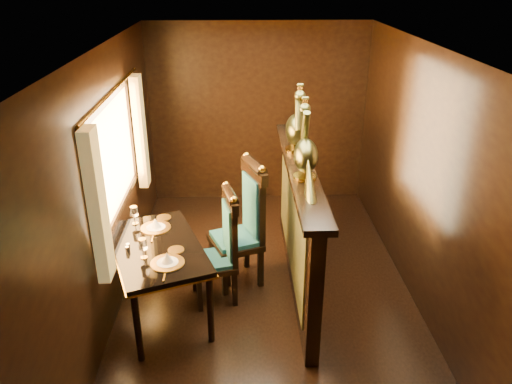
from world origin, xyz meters
TOP-DOWN VIEW (x-y plane):
  - ground at (0.00, 0.00)m, footprint 5.00×5.00m
  - room_shell at (-0.09, 0.02)m, footprint 3.04×5.04m
  - partition at (0.32, 0.30)m, footprint 0.26×2.70m
  - dining_table at (-1.06, -0.20)m, footprint 1.18×1.48m
  - chair_left at (-0.44, 0.04)m, footprint 0.52×0.54m
  - chair_right at (-0.20, 0.37)m, footprint 0.65×0.66m
  - peacock_left at (0.33, -0.07)m, footprint 0.23×0.61m
  - peacock_right at (0.33, 0.68)m, footprint 0.24×0.64m

SIDE VIEW (x-z plane):
  - ground at x=0.00m, z-range 0.00..0.00m
  - chair_left at x=-0.44m, z-range 0.03..1.24m
  - dining_table at x=-1.06m, z-range 0.21..1.17m
  - partition at x=0.32m, z-range 0.03..1.39m
  - chair_right at x=-0.20m, z-range 0.03..1.42m
  - room_shell at x=-0.09m, z-range 0.32..2.84m
  - peacock_left at x=0.33m, z-range 1.36..2.08m
  - peacock_right at x=0.33m, z-range 1.36..2.12m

